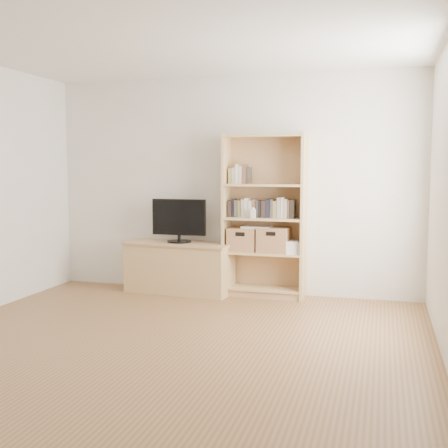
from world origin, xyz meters
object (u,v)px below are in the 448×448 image
at_px(television, 179,220).
at_px(basket_right, 274,240).
at_px(baby_monitor, 253,214).
at_px(bookshelf, 264,216).
at_px(laptop, 257,227).
at_px(basket_left, 243,239).
at_px(tv_stand, 179,268).

height_order(television, basket_right, television).
distance_m(baby_monitor, basket_right, 0.39).
distance_m(bookshelf, basket_right, 0.30).
bearing_deg(bookshelf, baby_monitor, -135.00).
height_order(basket_right, laptop, laptop).
bearing_deg(laptop, basket_left, -175.41).
xyz_separation_m(baby_monitor, basket_left, (-0.15, 0.10, -0.32)).
height_order(television, laptop, television).
relative_size(bookshelf, laptop, 5.84).
relative_size(tv_stand, basket_left, 3.84).
bearing_deg(basket_right, bookshelf, 179.47).
xyz_separation_m(bookshelf, basket_right, (0.12, -0.01, -0.28)).
xyz_separation_m(television, baby_monitor, (0.92, -0.03, 0.11)).
bearing_deg(baby_monitor, basket_right, 26.61).
relative_size(bookshelf, baby_monitor, 18.63).
bearing_deg(tv_stand, basket_right, 8.43).
bearing_deg(basket_right, laptop, -176.02).
xyz_separation_m(basket_left, basket_right, (0.37, -0.00, 0.01)).
relative_size(television, laptop, 2.06).
distance_m(baby_monitor, basket_left, 0.36).
relative_size(baby_monitor, laptop, 0.31).
xyz_separation_m(tv_stand, bookshelf, (1.03, 0.07, 0.66)).
bearing_deg(basket_left, laptop, -3.27).
relative_size(tv_stand, baby_monitor, 12.52).
relative_size(bookshelf, basket_right, 5.36).
relative_size(tv_stand, television, 1.91).
xyz_separation_m(baby_monitor, basket_right, (0.22, 0.10, -0.31)).
xyz_separation_m(tv_stand, laptop, (0.95, 0.06, 0.52)).
bearing_deg(bookshelf, tv_stand, -175.77).
bearing_deg(television, bookshelf, 4.35).
height_order(bookshelf, basket_right, bookshelf).
relative_size(television, baby_monitor, 6.55).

